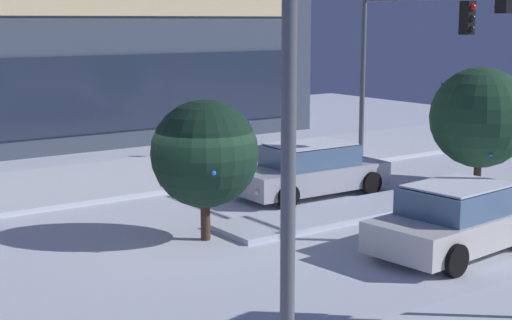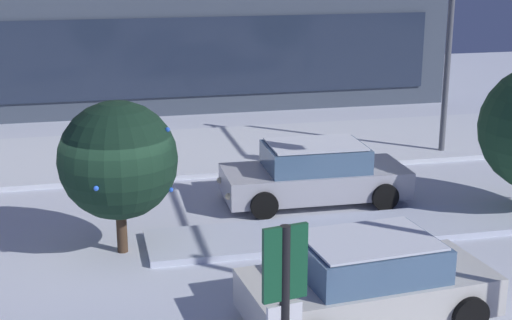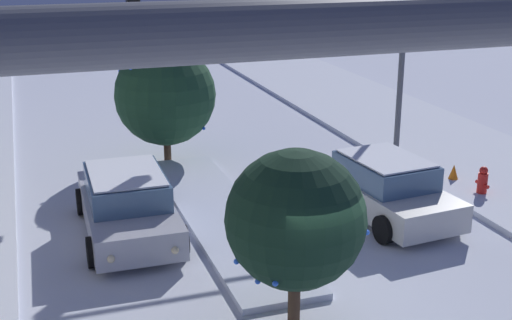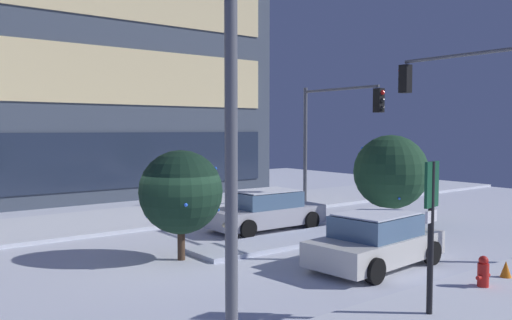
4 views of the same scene
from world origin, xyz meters
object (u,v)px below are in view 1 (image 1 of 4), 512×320
(car_near, at_px, (457,220))
(traffic_light_corner_far_right, at_px, (405,46))
(car_far, at_px, (310,170))
(decorated_tree_median, at_px, (480,117))
(street_lamp_arched, at_px, (252,34))
(decorated_tree_left_of_median, at_px, (205,154))

(car_near, relative_size, traffic_light_corner_far_right, 0.77)
(car_far, distance_m, decorated_tree_median, 5.47)
(traffic_light_corner_far_right, bearing_deg, decorated_tree_median, -2.43)
(car_far, relative_size, traffic_light_corner_far_right, 0.80)
(car_near, bearing_deg, decorated_tree_median, 29.90)
(traffic_light_corner_far_right, distance_m, decorated_tree_median, 3.85)
(street_lamp_arched, bearing_deg, decorated_tree_median, -62.25)
(car_far, relative_size, street_lamp_arched, 0.64)
(street_lamp_arched, bearing_deg, traffic_light_corner_far_right, -51.68)
(street_lamp_arched, bearing_deg, car_far, -41.65)
(car_near, relative_size, street_lamp_arched, 0.62)
(car_far, bearing_deg, decorated_tree_left_of_median, 25.16)
(traffic_light_corner_far_right, bearing_deg, street_lamp_arched, -53.84)
(car_near, xyz_separation_m, street_lamp_arched, (-6.73, -1.89, 4.04))
(car_near, xyz_separation_m, car_far, (0.94, 6.10, 0.00))
(street_lamp_arched, bearing_deg, decorated_tree_left_of_median, -23.70)
(street_lamp_arched, distance_m, decorated_tree_median, 14.22)
(car_near, relative_size, decorated_tree_left_of_median, 1.38)
(street_lamp_arched, height_order, decorated_tree_median, street_lamp_arched)
(decorated_tree_left_of_median, bearing_deg, car_far, 24.08)
(car_far, bearing_deg, traffic_light_corner_far_right, -164.41)
(car_far, distance_m, street_lamp_arched, 11.79)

